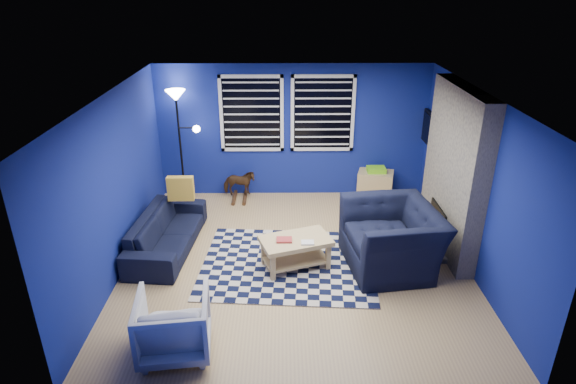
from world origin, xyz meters
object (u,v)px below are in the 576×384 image
object	(u,v)px
tv	(432,131)
coffee_table	(296,247)
floor_lamp	(178,111)
armchair_bent	(174,324)
cabinet	(375,184)
armchair_big	(392,238)
rocking_horse	(239,183)
sofa	(167,232)

from	to	relation	value
tv	coffee_table	xyz separation A→B (m)	(-2.45, -2.15, -1.06)
tv	floor_lamp	bearing A→B (deg)	176.85
armchair_bent	coffee_table	distance (m)	2.20
cabinet	coffee_table	bearing A→B (deg)	-108.36
armchair_big	floor_lamp	bearing A→B (deg)	-132.79
cabinet	armchair_bent	bearing A→B (deg)	-110.99
coffee_table	rocking_horse	bearing A→B (deg)	112.90
armchair_big	floor_lamp	xyz separation A→B (m)	(-3.41, 2.36, 1.26)
tv	cabinet	xyz separation A→B (m)	(-0.88, 0.25, -1.12)
armchair_bent	rocking_horse	xyz separation A→B (m)	(0.39, 4.09, -0.04)
armchair_bent	armchair_big	bearing A→B (deg)	-154.60
armchair_big	rocking_horse	bearing A→B (deg)	-142.55
floor_lamp	tv	bearing A→B (deg)	-3.15
armchair_big	sofa	bearing A→B (deg)	-106.93
coffee_table	cabinet	xyz separation A→B (m)	(1.58, 2.40, -0.06)
cabinet	floor_lamp	xyz separation A→B (m)	(-3.60, -0.00, 1.43)
sofa	coffee_table	bearing A→B (deg)	-100.79
armchair_big	floor_lamp	distance (m)	4.33
armchair_bent	cabinet	xyz separation A→B (m)	(2.97, 4.10, -0.09)
armchair_bent	cabinet	world-z (taller)	armchair_bent
tv	coffee_table	bearing A→B (deg)	-138.75
armchair_big	armchair_bent	distance (m)	3.28
armchair_big	tv	bearing A→B (deg)	144.99
armchair_bent	coffee_table	world-z (taller)	armchair_bent
armchair_bent	coffee_table	xyz separation A→B (m)	(1.40, 1.70, -0.03)
coffee_table	floor_lamp	bearing A→B (deg)	130.21
tv	armchair_bent	size ratio (longest dim) A/B	1.24
coffee_table	cabinet	distance (m)	2.87
tv	coffee_table	distance (m)	3.43
sofa	floor_lamp	distance (m)	2.32
tv	sofa	xyz separation A→B (m)	(-4.43, -1.59, -1.11)
armchair_big	rocking_horse	xyz separation A→B (m)	(-2.39, 2.34, -0.13)
tv	armchair_big	size ratio (longest dim) A/B	0.71
armchair_big	floor_lamp	world-z (taller)	floor_lamp
tv	rocking_horse	xyz separation A→B (m)	(-3.46, 0.23, -1.08)
floor_lamp	cabinet	bearing A→B (deg)	0.06
cabinet	armchair_big	bearing A→B (deg)	-79.71
rocking_horse	armchair_big	bearing A→B (deg)	-134.86
coffee_table	floor_lamp	xyz separation A→B (m)	(-2.03, 2.40, 1.37)
armchair_bent	rocking_horse	world-z (taller)	armchair_bent
tv	cabinet	bearing A→B (deg)	164.08
coffee_table	cabinet	size ratio (longest dim) A/B	1.52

